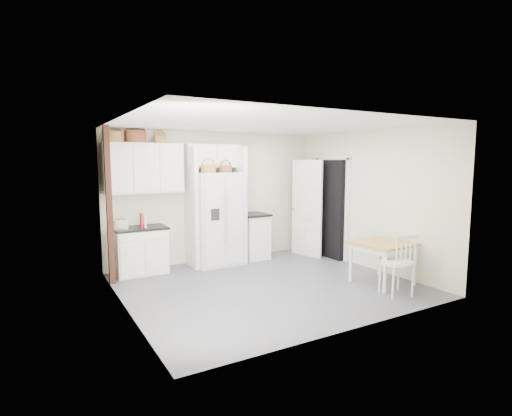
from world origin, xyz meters
TOP-DOWN VIEW (x-y plane):
  - floor at (0.00, 0.00)m, footprint 4.50×4.50m
  - ceiling at (0.00, 0.00)m, footprint 4.50×4.50m
  - wall_back at (0.00, 2.00)m, footprint 4.50×0.00m
  - wall_left at (-2.25, 0.00)m, footprint 0.00×4.00m
  - wall_right at (2.25, 0.00)m, footprint 0.00×4.00m
  - refrigerator at (-0.15, 1.65)m, footprint 0.93×0.75m
  - base_cab_left at (-1.64, 1.70)m, footprint 0.88×0.56m
  - base_cab_right at (0.69, 1.70)m, footprint 0.51×0.62m
  - dining_table at (1.70, -0.88)m, footprint 0.87×0.87m
  - windsor_chair at (1.45, -1.38)m, footprint 0.58×0.54m
  - counter_left at (-1.64, 1.70)m, footprint 0.92×0.59m
  - counter_right at (0.69, 1.70)m, footprint 0.55×0.66m
  - toaster at (-1.98, 1.63)m, footprint 0.28×0.20m
  - cookbook_red at (-1.63, 1.62)m, footprint 0.06×0.17m
  - cookbook_cream at (-1.56, 1.62)m, footprint 0.06×0.16m
  - basket_upper_a at (-1.99, 1.83)m, footprint 0.33×0.33m
  - basket_upper_b at (-1.62, 1.83)m, footprint 0.36×0.36m
  - basket_upper_c at (-1.19, 1.83)m, footprint 0.23×0.23m
  - basket_fridge_a at (-0.36, 1.55)m, footprint 0.28×0.28m
  - basket_fridge_b at (-0.00, 1.55)m, footprint 0.24×0.24m
  - upper_cabinet at (-1.50, 1.83)m, footprint 1.40×0.34m
  - bridge_cabinet at (-0.15, 1.83)m, footprint 1.12×0.34m
  - fridge_panel_left at (-0.66, 1.70)m, footprint 0.08×0.60m
  - fridge_panel_right at (0.36, 1.70)m, footprint 0.08×0.60m
  - trim_post at (-2.20, 1.35)m, footprint 0.09×0.09m
  - doorway_void at (2.16, 1.00)m, footprint 0.18×0.85m
  - door_slab at (1.80, 1.33)m, footprint 0.21×0.79m

SIDE VIEW (x-z plane):
  - floor at x=0.00m, z-range 0.00..0.00m
  - dining_table at x=1.70m, z-range 0.00..0.70m
  - base_cab_left at x=-1.64m, z-range 0.00..0.82m
  - base_cab_right at x=0.69m, z-range 0.00..0.90m
  - windsor_chair at x=1.45m, z-range 0.00..1.00m
  - counter_left at x=-1.64m, z-range 0.82..0.85m
  - refrigerator at x=-0.15m, z-range 0.00..1.81m
  - counter_right at x=0.69m, z-range 0.90..0.94m
  - toaster at x=-1.98m, z-range 0.85..1.03m
  - cookbook_cream at x=-1.56m, z-range 0.85..1.09m
  - cookbook_red at x=-1.63m, z-range 0.85..1.11m
  - doorway_void at x=2.16m, z-range 0.00..2.05m
  - door_slab at x=1.80m, z-range 0.00..2.05m
  - fridge_panel_left at x=-0.66m, z-range 0.00..2.30m
  - fridge_panel_right at x=0.36m, z-range 0.00..2.30m
  - wall_back at x=0.00m, z-range -0.95..3.55m
  - wall_left at x=-2.25m, z-range -0.70..3.30m
  - wall_right at x=2.25m, z-range -0.70..3.30m
  - trim_post at x=-2.20m, z-range 0.00..2.60m
  - basket_fridge_b at x=0.00m, z-range 1.81..1.94m
  - basket_fridge_a at x=-0.36m, z-range 1.81..1.96m
  - upper_cabinet at x=-1.50m, z-range 1.45..2.35m
  - bridge_cabinet at x=-0.15m, z-range 1.90..2.35m
  - basket_upper_c at x=-1.19m, z-range 2.35..2.48m
  - basket_upper_a at x=-1.99m, z-range 2.35..2.54m
  - basket_upper_b at x=-1.62m, z-range 2.35..2.56m
  - ceiling at x=0.00m, z-range 2.60..2.60m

